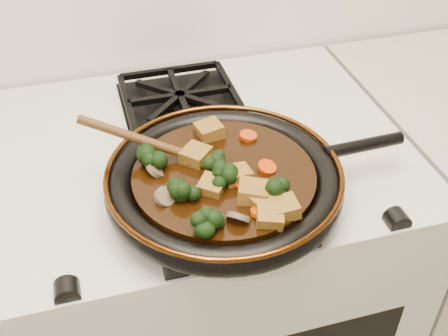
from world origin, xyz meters
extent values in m
cube|color=beige|center=(0.00, 1.69, 0.45)|extent=(0.76, 0.60, 0.90)
cylinder|color=black|center=(0.01, 1.53, 0.93)|extent=(0.35, 0.35, 0.01)
torus|color=black|center=(0.01, 1.53, 0.94)|extent=(0.37, 0.37, 0.04)
torus|color=#4E250B|center=(0.01, 1.53, 0.96)|extent=(0.37, 0.37, 0.01)
cylinder|color=black|center=(0.25, 1.54, 0.96)|extent=(0.14, 0.03, 0.02)
cylinder|color=black|center=(0.01, 1.53, 0.95)|extent=(0.29, 0.29, 0.02)
cube|color=brown|center=(0.06, 1.42, 0.97)|extent=(0.05, 0.04, 0.03)
cube|color=brown|center=(0.02, 1.51, 0.97)|extent=(0.05, 0.04, 0.03)
cube|color=brown|center=(0.01, 1.64, 0.97)|extent=(0.05, 0.05, 0.03)
cube|color=brown|center=(-0.02, 1.50, 0.97)|extent=(0.05, 0.05, 0.02)
cube|color=brown|center=(-0.03, 1.58, 0.97)|extent=(0.06, 0.06, 0.03)
cube|color=brown|center=(0.04, 1.41, 0.97)|extent=(0.05, 0.04, 0.03)
cube|color=brown|center=(0.03, 1.47, 0.97)|extent=(0.06, 0.06, 0.03)
cube|color=brown|center=(0.04, 1.45, 0.97)|extent=(0.05, 0.05, 0.03)
cylinder|color=#C13405|center=(0.07, 1.52, 0.96)|extent=(0.03, 0.03, 0.02)
cylinder|color=#C13405|center=(0.03, 1.49, 0.96)|extent=(0.03, 0.03, 0.01)
cylinder|color=#C13405|center=(0.03, 1.43, 0.96)|extent=(0.03, 0.03, 0.01)
cylinder|color=#C13405|center=(0.07, 1.61, 0.96)|extent=(0.03, 0.03, 0.01)
cylinder|color=#C13405|center=(0.01, 1.53, 0.96)|extent=(0.03, 0.03, 0.02)
cylinder|color=brown|center=(-0.10, 1.56, 0.97)|extent=(0.03, 0.03, 0.03)
cylinder|color=brown|center=(0.01, 1.64, 0.97)|extent=(0.04, 0.04, 0.02)
cylinder|color=brown|center=(0.00, 1.42, 0.97)|extent=(0.04, 0.04, 0.03)
cylinder|color=brown|center=(-0.09, 1.49, 0.97)|extent=(0.04, 0.04, 0.03)
cylinder|color=brown|center=(-0.04, 1.43, 0.97)|extent=(0.03, 0.03, 0.03)
ellipsoid|color=#4A2B0F|center=(-0.02, 1.57, 0.96)|extent=(0.07, 0.06, 0.02)
cylinder|color=#4A2B0F|center=(-0.11, 1.61, 1.00)|extent=(0.02, 0.02, 0.20)
camera|label=1|loc=(-0.18, 0.89, 1.52)|focal=45.00mm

